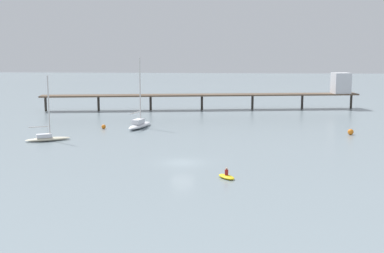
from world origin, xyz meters
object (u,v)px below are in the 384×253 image
(sailboat_white, at_px, (139,124))
(mooring_buoy_inner, at_px, (104,127))
(pier, at_px, (257,91))
(sailboat_cream, at_px, (47,137))
(dinghy_yellow, at_px, (226,176))
(mooring_buoy_mid, at_px, (351,132))

(sailboat_white, relative_size, mooring_buoy_inner, 16.22)
(pier, distance_m, sailboat_cream, 50.85)
(dinghy_yellow, bearing_deg, mooring_buoy_inner, 123.32)
(sailboat_white, height_order, mooring_buoy_inner, sailboat_white)
(pier, height_order, dinghy_yellow, pier)
(sailboat_cream, bearing_deg, sailboat_white, 47.74)
(sailboat_cream, relative_size, mooring_buoy_mid, 10.54)
(sailboat_white, bearing_deg, mooring_buoy_inner, -168.29)
(sailboat_white, height_order, mooring_buoy_mid, sailboat_white)
(dinghy_yellow, height_order, mooring_buoy_mid, dinghy_yellow)
(sailboat_white, distance_m, dinghy_yellow, 34.69)
(pier, relative_size, dinghy_yellow, 26.97)
(mooring_buoy_inner, bearing_deg, sailboat_white, 11.71)
(pier, height_order, sailboat_cream, sailboat_cream)
(sailboat_white, bearing_deg, sailboat_cream, -132.26)
(pier, xyz_separation_m, sailboat_white, (-20.94, -26.91, -3.26))
(mooring_buoy_mid, bearing_deg, mooring_buoy_inner, 175.37)
(sailboat_cream, height_order, mooring_buoy_inner, sailboat_cream)
(sailboat_cream, height_order, mooring_buoy_mid, sailboat_cream)
(dinghy_yellow, relative_size, mooring_buoy_inner, 3.49)
(pier, distance_m, sailboat_white, 34.25)
(dinghy_yellow, bearing_deg, pier, 83.51)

